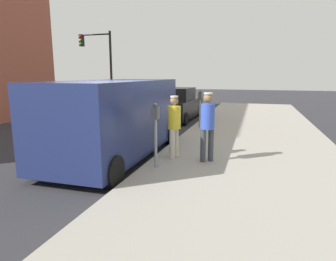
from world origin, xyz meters
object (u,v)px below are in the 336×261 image
parked_sedan_ahead (177,105)px  traffic_light_corner (100,57)px  parking_meter_far (200,103)px  pedestrian_in_yellow (174,123)px  parked_van (116,117)px  pedestrian_in_blue (208,122)px  parking_meter_near (156,124)px

parked_sedan_ahead → traffic_light_corner: (-6.60, 3.93, 2.77)m
parking_meter_far → traffic_light_corner: 10.96m
parking_meter_far → pedestrian_in_yellow: size_ratio=0.94×
parked_van → pedestrian_in_yellow: bearing=-2.4°
traffic_light_corner → pedestrian_in_blue: bearing=-50.6°
parking_meter_far → pedestrian_in_blue: bearing=-77.2°
parked_sedan_ahead → traffic_light_corner: 8.17m
pedestrian_in_yellow → traffic_light_corner: bearing=126.9°
parked_sedan_ahead → parked_van: bearing=-88.2°
parking_meter_near → traffic_light_corner: size_ratio=0.29×
parking_meter_near → parked_sedan_ahead: 8.52m
parking_meter_near → traffic_light_corner: (-8.34, 12.26, 2.34)m
parking_meter_far → parking_meter_near: bearing=-90.0°
pedestrian_in_blue → traffic_light_corner: size_ratio=0.33×
parking_meter_far → parked_sedan_ahead: (-1.74, 2.78, -0.43)m
parked_van → parked_sedan_ahead: parked_van is taller
parked_sedan_ahead → traffic_light_corner: bearing=149.2°
pedestrian_in_yellow → parking_meter_far: bearing=92.4°
parking_meter_far → pedestrian_in_blue: (1.07, -4.72, -0.04)m
pedestrian_in_blue → parked_sedan_ahead: size_ratio=0.39×
parking_meter_far → parked_van: 4.81m
parking_meter_far → parked_van: bearing=-108.2°
pedestrian_in_blue → parked_van: (-2.57, 0.15, 0.01)m
parking_meter_far → parked_sedan_ahead: 3.31m
parking_meter_far → traffic_light_corner: traffic_light_corner is taller
parked_sedan_ahead → parking_meter_far: bearing=-58.0°
pedestrian_in_blue → parked_van: size_ratio=0.33×
parking_meter_near → parked_van: 1.79m
parking_meter_near → parked_sedan_ahead: parking_meter_near is taller
parking_meter_near → parked_van: size_ratio=0.29×
pedestrian_in_blue → parking_meter_near: bearing=-142.4°
parked_sedan_ahead → parking_meter_near: bearing=-78.2°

